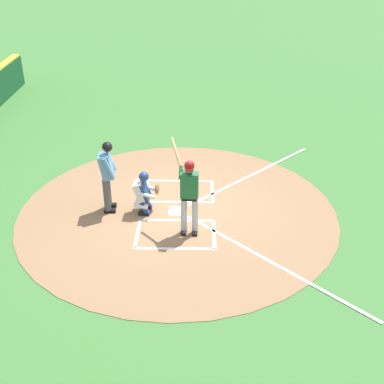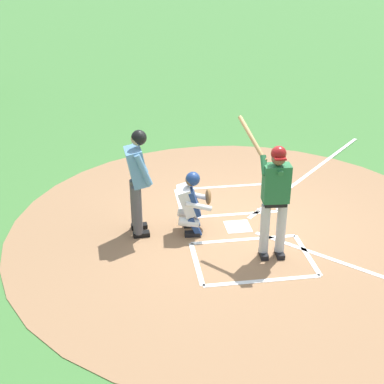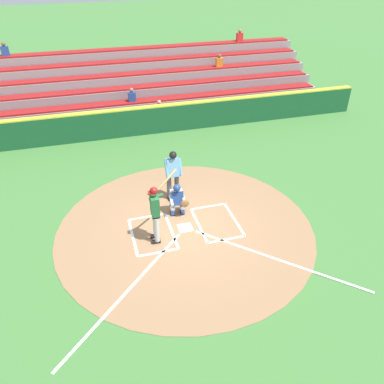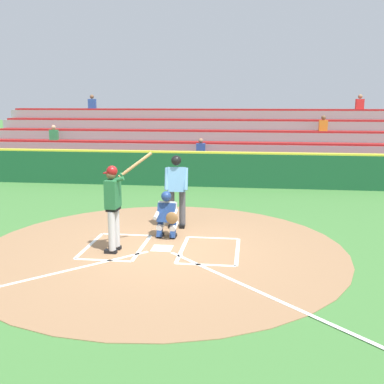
{
  "view_description": "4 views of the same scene",
  "coord_description": "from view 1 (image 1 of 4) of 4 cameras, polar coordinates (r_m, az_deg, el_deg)",
  "views": [
    {
      "loc": [
        10.86,
        0.55,
        6.55
      ],
      "look_at": [
        0.51,
        0.37,
        0.84
      ],
      "focal_mm": 46.79,
      "sensor_mm": 36.0,
      "label": 1
    },
    {
      "loc": [
        7.91,
        -1.98,
        4.63
      ],
      "look_at": [
        0.23,
        -0.85,
        0.86
      ],
      "focal_mm": 49.46,
      "sensor_mm": 36.0,
      "label": 2
    },
    {
      "loc": [
        2.43,
        9.15,
        7.45
      ],
      "look_at": [
        -0.25,
        -0.1,
        1.25
      ],
      "focal_mm": 35.69,
      "sensor_mm": 36.0,
      "label": 3
    },
    {
      "loc": [
        -1.86,
        9.43,
        3.22
      ],
      "look_at": [
        -0.51,
        -1.18,
        1.05
      ],
      "focal_mm": 42.8,
      "sensor_mm": 36.0,
      "label": 4
    }
  ],
  "objects": [
    {
      "name": "dirt_circle",
      "position": [
        12.69,
        -1.65,
        -2.2
      ],
      "size": [
        8.0,
        8.0,
        0.01
      ],
      "primitive_type": "cylinder",
      "color": "#99704C",
      "rests_on": "ground"
    },
    {
      "name": "baseball",
      "position": [
        13.09,
        0.63,
        -0.98
      ],
      "size": [
        0.07,
        0.07,
        0.07
      ],
      "primitive_type": "sphere",
      "color": "white",
      "rests_on": "ground"
    },
    {
      "name": "catcher",
      "position": [
        12.44,
        -5.49,
        0.08
      ],
      "size": [
        0.59,
        0.64,
        1.13
      ],
      "color": "black",
      "rests_on": "ground"
    },
    {
      "name": "ground_plane",
      "position": [
        12.69,
        -1.65,
        -2.22
      ],
      "size": [
        120.0,
        120.0,
        0.0
      ],
      "primitive_type": "plane",
      "color": "#427A38"
    },
    {
      "name": "home_plate_and_chalk",
      "position": [
        12.68,
        2.33,
        -2.2
      ],
      "size": [
        7.93,
        4.91,
        0.01
      ],
      "color": "white",
      "rests_on": "dirt_circle"
    },
    {
      "name": "plate_umpire",
      "position": [
        12.42,
        -9.66,
        2.27
      ],
      "size": [
        0.6,
        0.44,
        1.86
      ],
      "color": "#4C4C51",
      "rests_on": "ground"
    },
    {
      "name": "batter",
      "position": [
        11.3,
        -0.35,
        0.02
      ],
      "size": [
        0.96,
        0.67,
        2.13
      ],
      "color": "#BCBCBC",
      "rests_on": "ground"
    }
  ]
}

